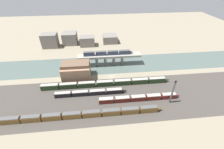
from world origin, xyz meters
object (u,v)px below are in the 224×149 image
(train_yard_near, at_px, (84,114))
(signal_tower, at_px, (172,92))
(train_yard_mid, at_px, (140,98))
(warehouse_building, at_px, (76,70))
(train_on_bridge, at_px, (108,53))
(train_yard_outer, at_px, (107,83))
(train_yard_far, at_px, (91,93))

(train_yard_near, xyz_separation_m, signal_tower, (52.96, 5.94, 6.35))
(train_yard_near, distance_m, signal_tower, 53.67)
(train_yard_mid, xyz_separation_m, warehouse_building, (-41.89, 29.57, 4.41))
(train_on_bridge, distance_m, train_yard_outer, 30.75)
(train_yard_outer, relative_size, warehouse_building, 4.47)
(train_yard_outer, height_order, warehouse_building, warehouse_building)
(train_yard_near, distance_m, warehouse_building, 40.24)
(train_yard_near, height_order, train_yard_far, train_yard_near)
(train_on_bridge, bearing_deg, train_yard_near, -108.47)
(train_yard_far, xyz_separation_m, warehouse_building, (-10.85, 21.27, 4.45))
(train_yard_mid, bearing_deg, train_yard_near, -164.23)
(train_yard_far, bearing_deg, signal_tower, -13.82)
(train_yard_near, bearing_deg, signal_tower, 6.39)
(train_yard_near, bearing_deg, warehouse_building, 100.45)
(warehouse_building, relative_size, signal_tower, 1.22)
(train_yard_mid, bearing_deg, warehouse_building, 144.78)
(warehouse_building, xyz_separation_m, signal_tower, (60.22, -33.42, 2.13))
(train_on_bridge, height_order, train_yard_mid, train_on_bridge)
(signal_tower, bearing_deg, train_yard_far, 166.18)
(train_yard_near, distance_m, train_yard_outer, 30.40)
(train_on_bridge, relative_size, signal_tower, 2.47)
(train_yard_outer, bearing_deg, train_on_bridge, 82.55)
(train_yard_mid, height_order, signal_tower, signal_tower)
(train_yard_mid, height_order, train_yard_outer, train_yard_outer)
(train_yard_far, bearing_deg, train_yard_outer, 37.19)
(train_yard_far, distance_m, warehouse_building, 24.29)
(train_on_bridge, height_order, signal_tower, signal_tower)
(warehouse_building, bearing_deg, train_yard_far, -62.97)
(train_yard_near, relative_size, train_yard_mid, 1.72)
(train_on_bridge, xyz_separation_m, train_yard_far, (-14.98, -37.52, -9.73))
(signal_tower, bearing_deg, train_yard_near, -173.61)
(train_yard_near, height_order, warehouse_building, warehouse_building)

